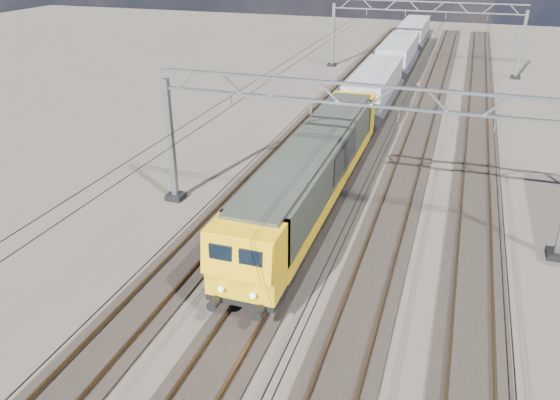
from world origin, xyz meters
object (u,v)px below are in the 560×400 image
(catenary_gantry_far, at_px, (423,34))
(hopper_wagon_lead, at_px, (374,88))
(locomotive, at_px, (314,170))
(catenary_gantry_mid, at_px, (351,151))
(hopper_wagon_third, at_px, (413,34))
(hopper_wagon_mid, at_px, (398,55))

(catenary_gantry_far, distance_m, hopper_wagon_lead, 17.56)
(catenary_gantry_far, xyz_separation_m, locomotive, (-2.00, -35.06, -1.58))
(hopper_wagon_lead, bearing_deg, locomotive, -90.00)
(catenary_gantry_far, bearing_deg, catenary_gantry_mid, -90.00)
(catenary_gantry_far, bearing_deg, hopper_wagon_third, 100.27)
(locomotive, bearing_deg, catenary_gantry_mid, -25.26)
(hopper_wagon_mid, distance_m, hopper_wagon_third, 14.20)
(catenary_gantry_mid, distance_m, hopper_wagon_mid, 32.94)
(catenary_gantry_mid, height_order, hopper_wagon_mid, catenary_gantry_mid)
(locomotive, height_order, hopper_wagon_mid, locomotive)
(catenary_gantry_mid, height_order, catenary_gantry_far, same)
(catenary_gantry_far, xyz_separation_m, hopper_wagon_lead, (-2.00, -17.36, -1.67))
(catenary_gantry_mid, distance_m, hopper_wagon_lead, 18.82)
(locomotive, relative_size, hopper_wagon_mid, 1.62)
(hopper_wagon_third, bearing_deg, catenary_gantry_far, -79.73)
(catenary_gantry_far, distance_m, hopper_wagon_third, 11.34)
(catenary_gantry_mid, distance_m, hopper_wagon_third, 47.11)
(hopper_wagon_third, bearing_deg, catenary_gantry_mid, -87.56)
(locomotive, xyz_separation_m, hopper_wagon_mid, (-0.00, 31.90, -0.09))
(catenary_gantry_mid, bearing_deg, catenary_gantry_far, 90.00)
(catenary_gantry_far, xyz_separation_m, hopper_wagon_third, (-2.00, 11.04, -1.67))
(hopper_wagon_mid, xyz_separation_m, hopper_wagon_third, (0.00, 14.20, 0.00))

